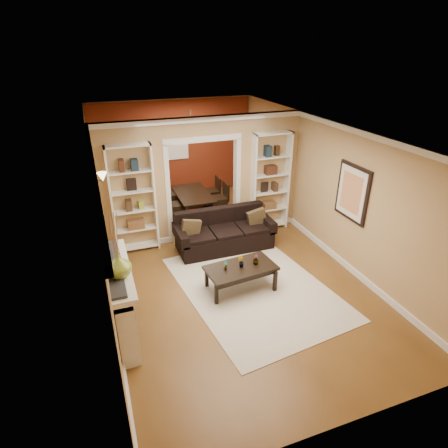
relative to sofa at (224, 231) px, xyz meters
name	(u,v)px	position (x,y,z in m)	size (l,w,h in m)	color
floor	(221,259)	(-0.23, -0.45, -0.41)	(8.00, 8.00, 0.00)	brown
ceiling	(221,128)	(-0.23, -0.45, 2.29)	(8.00, 8.00, 0.00)	white
wall_back	(174,149)	(-0.23, 3.55, 0.94)	(8.00, 8.00, 0.00)	tan
wall_front	(353,339)	(-0.23, -4.45, 0.94)	(8.00, 8.00, 0.00)	tan
wall_left	(99,216)	(-2.48, -0.45, 0.94)	(8.00, 8.00, 0.00)	tan
wall_right	(322,185)	(2.02, -0.45, 0.94)	(8.00, 8.00, 0.00)	tan
partition_wall	(203,179)	(-0.23, 0.75, 0.94)	(4.50, 0.15, 2.70)	tan
red_back_panel	(174,150)	(-0.23, 3.52, 0.91)	(4.44, 0.04, 2.64)	maroon
dining_window	(174,142)	(-0.23, 3.48, 1.14)	(0.78, 0.03, 0.98)	#8CA5CC
area_rug	(254,287)	(0.00, -1.58, -0.40)	(2.39, 3.35, 0.01)	beige
sofa	(224,231)	(0.00, 0.00, 0.00)	(2.10, 0.91, 0.82)	black
pillow_left	(191,229)	(-0.74, -0.02, 0.19)	(0.39, 0.11, 0.39)	brown
pillow_right	(257,218)	(0.74, -0.02, 0.19)	(0.40, 0.11, 0.40)	brown
coffee_table	(241,278)	(-0.24, -1.53, -0.18)	(1.23, 0.67, 0.47)	black
plant_left	(226,265)	(-0.53, -1.53, 0.15)	(0.09, 0.06, 0.18)	#336626
plant_center	(241,262)	(-0.24, -1.53, 0.16)	(0.11, 0.09, 0.20)	#336626
plant_right	(256,259)	(0.04, -1.53, 0.15)	(0.11, 0.11, 0.19)	#336626
bookshelf_left	(133,200)	(-1.78, 0.58, 0.74)	(0.90, 0.30, 2.30)	white
bookshelf_right	(270,182)	(1.32, 0.58, 0.74)	(0.90, 0.30, 2.30)	white
fireplace	(123,300)	(-2.32, -1.95, 0.17)	(0.32, 1.70, 1.16)	white
vase	(119,265)	(-2.32, -2.20, 0.93)	(0.34, 0.34, 0.36)	olive
mirror	(102,229)	(-2.46, -1.95, 1.39)	(0.03, 0.95, 1.10)	silver
wall_sconce	(99,179)	(-2.38, 0.10, 1.42)	(0.18, 0.18, 0.22)	#FFE0A5
framed_art	(352,193)	(1.98, -1.45, 1.14)	(0.04, 0.85, 1.05)	black
dining_table	(194,202)	(-0.09, 2.07, -0.14)	(0.85, 1.52, 0.53)	black
dining_chair_nw	(176,205)	(-0.64, 1.77, -0.01)	(0.39, 0.39, 0.80)	black
dining_chair_ne	(218,198)	(0.46, 1.77, 0.01)	(0.41, 0.41, 0.84)	black
dining_chair_sw	(171,194)	(-0.64, 2.37, 0.05)	(0.46, 0.46, 0.93)	black
dining_chair_se	(210,191)	(0.46, 2.37, -0.01)	(0.40, 0.40, 0.80)	black
chandelier	(184,134)	(-0.23, 2.25, 1.61)	(0.50, 0.50, 0.30)	#3D2B1B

